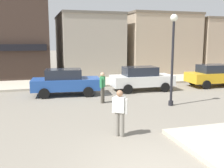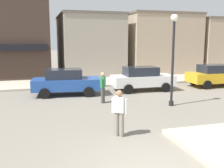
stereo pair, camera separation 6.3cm
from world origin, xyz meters
TOP-DOWN VIEW (x-y plane):
  - kerb_far at (0.00, 13.96)m, footprint 80.00×4.00m
  - lamp_post at (3.63, 5.95)m, footprint 0.36×0.36m
  - parked_car_nearest at (-1.15, 10.04)m, footprint 4.15×2.18m
  - parked_car_second at (3.76, 10.07)m, footprint 4.05×1.97m
  - parked_car_third at (9.37, 10.06)m, footprint 4.07×2.01m
  - pedestrian_crossing_near at (-0.17, 2.61)m, footprint 0.48×0.42m
  - pedestrian_crossing_far at (0.48, 7.48)m, footprint 0.37×0.53m
  - building_storefront_left_near at (2.11, 19.67)m, footprint 5.49×7.86m
  - building_storefront_left_mid at (8.91, 18.49)m, footprint 6.88×5.76m
  - building_storefront_right_near at (15.68, 18.25)m, footprint 6.10×5.37m

SIDE VIEW (x-z plane):
  - kerb_far at x=0.00m, z-range 0.00..0.15m
  - parked_car_nearest at x=-1.15m, z-range 0.03..1.59m
  - parked_car_second at x=3.76m, z-range 0.03..1.59m
  - parked_car_third at x=9.37m, z-range 0.03..1.59m
  - pedestrian_crossing_near at x=-0.17m, z-range 0.06..1.67m
  - pedestrian_crossing_far at x=0.48m, z-range 0.06..1.67m
  - building_storefront_right_near at x=15.68m, z-range 0.00..5.45m
  - building_storefront_left_near at x=2.11m, z-range 0.00..5.61m
  - building_storefront_left_mid at x=8.91m, z-range 0.00..5.78m
  - lamp_post at x=3.63m, z-range 0.69..5.23m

